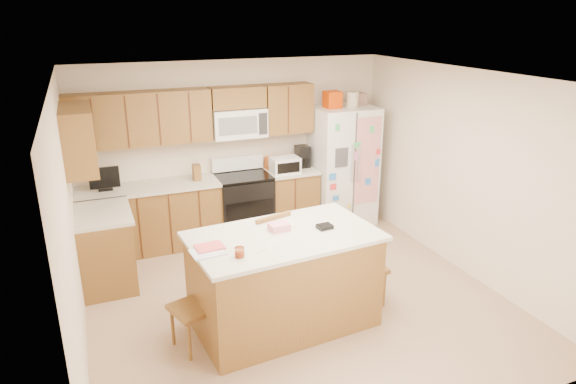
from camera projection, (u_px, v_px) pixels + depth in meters
name	position (u px, v px, depth m)	size (l,w,h in m)	color
ground	(294.00, 297.00, 5.92)	(4.50, 4.50, 0.00)	tan
room_shell	(295.00, 179.00, 5.44)	(4.60, 4.60, 2.52)	beige
cabinetry	(175.00, 186.00, 6.84)	(3.36, 1.56, 2.15)	brown
stove	(243.00, 204.00, 7.46)	(0.76, 0.65, 1.13)	black
refrigerator	(342.00, 164.00, 7.81)	(0.90, 0.79, 2.04)	white
island	(284.00, 280.00, 5.26)	(1.95, 1.24, 1.11)	brown
windsor_chair_left	(195.00, 307.00, 4.92)	(0.49, 0.50, 0.93)	brown
windsor_chair_back	(266.00, 258.00, 5.76)	(0.56, 0.54, 1.07)	brown
windsor_chair_right	(365.00, 266.00, 5.70)	(0.40, 0.42, 0.94)	brown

